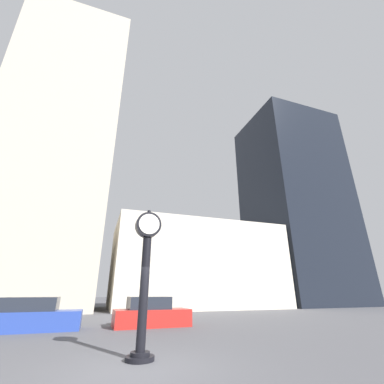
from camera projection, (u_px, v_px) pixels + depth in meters
name	position (u px, v px, depth m)	size (l,w,h in m)	color
ground_plane	(136.00, 369.00, 6.34)	(200.00, 200.00, 0.00)	#515156
building_tall_tower	(62.00, 149.00, 31.85)	(12.17, 12.00, 36.64)	#BCB29E
building_storefront_row	(194.00, 266.00, 32.33)	(19.87, 12.00, 9.56)	beige
building_glass_modern	(294.00, 204.00, 41.37)	(13.23, 12.00, 29.92)	black
street_clock	(145.00, 271.00, 7.93)	(0.81, 0.81, 4.35)	black
car_blue	(33.00, 317.00, 12.59)	(4.39, 1.73, 1.54)	#28429E
car_red	(151.00, 314.00, 14.29)	(4.17, 1.97, 1.53)	red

